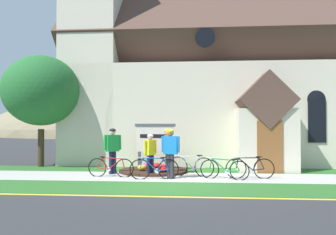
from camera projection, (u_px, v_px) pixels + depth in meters
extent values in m
plane|color=#333335|center=(174.00, 169.00, 15.13)|extent=(140.00, 140.00, 0.00)
cube|color=#B7B5AD|center=(208.00, 177.00, 12.56)|extent=(32.00, 2.28, 0.01)
cube|color=#2D6628|center=(210.00, 189.00, 10.33)|extent=(32.00, 2.19, 0.01)
cube|color=#2D6628|center=(206.00, 170.00, 14.56)|extent=(24.00, 1.73, 0.01)
cube|color=yellow|center=(212.00, 197.00, 9.09)|extent=(28.00, 0.16, 0.01)
cube|color=beige|center=(203.00, 117.00, 19.76)|extent=(13.92, 8.61, 4.81)
cube|color=brown|center=(203.00, 49.00, 19.85)|extent=(14.42, 8.77, 8.77)
cube|color=beige|center=(93.00, 50.00, 17.35)|extent=(2.71, 2.71, 11.44)
cube|color=beige|center=(266.00, 140.00, 14.45)|extent=(2.40, 1.60, 2.60)
cube|color=brown|center=(265.00, 101.00, 14.48)|extent=(2.40, 1.80, 2.40)
cube|color=brown|center=(270.00, 147.00, 13.63)|extent=(1.00, 0.06, 2.10)
cube|color=black|center=(317.00, 121.00, 15.04)|extent=(0.76, 0.06, 1.90)
cone|color=black|center=(317.00, 99.00, 15.06)|extent=(0.80, 0.06, 0.80)
cylinder|color=black|center=(205.00, 38.00, 15.52)|extent=(0.90, 0.06, 0.90)
cube|color=#474C56|center=(139.00, 161.00, 14.65)|extent=(0.12, 0.12, 0.79)
cube|color=#474C56|center=(171.00, 161.00, 14.46)|extent=(0.12, 0.12, 0.79)
cube|color=silver|center=(155.00, 139.00, 14.58)|extent=(1.62, 0.18, 1.07)
cube|color=#474C56|center=(155.00, 125.00, 14.59)|extent=(1.74, 0.22, 0.12)
cube|color=black|center=(155.00, 136.00, 14.54)|extent=(1.29, 0.09, 0.16)
cylinder|color=#382319|center=(153.00, 171.00, 13.99)|extent=(2.79, 2.79, 0.10)
ellipsoid|color=red|center=(163.00, 167.00, 13.86)|extent=(0.36, 0.36, 0.24)
ellipsoid|color=red|center=(156.00, 166.00, 14.35)|extent=(0.36, 0.36, 0.24)
ellipsoid|color=#CC338C|center=(146.00, 166.00, 14.38)|extent=(0.36, 0.36, 0.24)
ellipsoid|color=gold|center=(142.00, 168.00, 13.72)|extent=(0.36, 0.36, 0.24)
ellipsoid|color=red|center=(162.00, 169.00, 13.28)|extent=(0.36, 0.36, 0.24)
torus|color=black|center=(204.00, 168.00, 12.65)|extent=(0.73, 0.23, 0.74)
torus|color=black|center=(178.00, 166.00, 13.00)|extent=(0.73, 0.23, 0.74)
cylinder|color=#B7B7BC|center=(187.00, 163.00, 12.89)|extent=(0.54, 0.18, 0.45)
cylinder|color=#B7B7BC|center=(190.00, 156.00, 12.85)|extent=(0.74, 0.23, 0.07)
cylinder|color=#B7B7BC|center=(197.00, 162.00, 12.76)|extent=(0.26, 0.10, 0.48)
cylinder|color=#B7B7BC|center=(199.00, 168.00, 12.72)|extent=(0.41, 0.14, 0.09)
cylinder|color=#B7B7BC|center=(202.00, 162.00, 12.69)|extent=(0.22, 0.09, 0.42)
cylinder|color=#B7B7BC|center=(179.00, 162.00, 12.99)|extent=(0.12, 0.07, 0.38)
ellipsoid|color=black|center=(199.00, 155.00, 12.73)|extent=(0.25, 0.14, 0.05)
cylinder|color=silver|center=(180.00, 156.00, 12.98)|extent=(0.43, 0.14, 0.03)
cylinder|color=silver|center=(194.00, 168.00, 12.79)|extent=(0.18, 0.07, 0.18)
torus|color=black|center=(168.00, 169.00, 12.17)|extent=(0.74, 0.15, 0.74)
torus|color=black|center=(140.00, 170.00, 12.10)|extent=(0.74, 0.15, 0.74)
cylinder|color=#194CA5|center=(150.00, 164.00, 12.13)|extent=(0.54, 0.12, 0.49)
cylinder|color=#194CA5|center=(153.00, 158.00, 12.14)|extent=(0.74, 0.15, 0.06)
cylinder|color=#194CA5|center=(160.00, 165.00, 12.16)|extent=(0.26, 0.07, 0.45)
cylinder|color=#194CA5|center=(163.00, 170.00, 12.16)|extent=(0.41, 0.10, 0.09)
cylinder|color=#194CA5|center=(166.00, 164.00, 12.17)|extent=(0.22, 0.07, 0.40)
cylinder|color=#194CA5|center=(141.00, 164.00, 12.11)|extent=(0.12, 0.05, 0.41)
ellipsoid|color=black|center=(163.00, 158.00, 12.17)|extent=(0.25, 0.11, 0.05)
cylinder|color=silver|center=(142.00, 157.00, 12.12)|extent=(0.44, 0.09, 0.03)
cylinder|color=silver|center=(157.00, 171.00, 12.14)|extent=(0.18, 0.05, 0.18)
torus|color=black|center=(97.00, 168.00, 12.75)|extent=(0.71, 0.10, 0.71)
torus|color=black|center=(124.00, 168.00, 12.58)|extent=(0.71, 0.10, 0.71)
cylinder|color=#A51E19|center=(115.00, 164.00, 12.64)|extent=(0.56, 0.09, 0.43)
cylinder|color=#A51E19|center=(112.00, 158.00, 12.66)|extent=(0.77, 0.10, 0.06)
cylinder|color=#A51E19|center=(105.00, 163.00, 12.71)|extent=(0.26, 0.06, 0.44)
cylinder|color=#A51E19|center=(103.00, 168.00, 12.72)|extent=(0.42, 0.07, 0.09)
cylinder|color=#A51E19|center=(100.00, 163.00, 12.74)|extent=(0.22, 0.06, 0.39)
cylinder|color=#A51E19|center=(123.00, 163.00, 12.59)|extent=(0.12, 0.05, 0.36)
ellipsoid|color=black|center=(102.00, 157.00, 12.73)|extent=(0.25, 0.10, 0.05)
cylinder|color=silver|center=(122.00, 158.00, 12.60)|extent=(0.44, 0.07, 0.03)
cylinder|color=silver|center=(108.00, 169.00, 12.68)|extent=(0.18, 0.04, 0.18)
torus|color=black|center=(239.00, 171.00, 11.93)|extent=(0.68, 0.25, 0.70)
torus|color=black|center=(210.00, 169.00, 12.34)|extent=(0.68, 0.25, 0.70)
cylinder|color=#19723F|center=(220.00, 165.00, 12.20)|extent=(0.56, 0.21, 0.47)
cylinder|color=#19723F|center=(223.00, 159.00, 12.16)|extent=(0.76, 0.27, 0.07)
cylinder|color=#19723F|center=(231.00, 166.00, 12.05)|extent=(0.26, 0.11, 0.42)
cylinder|color=#19723F|center=(233.00, 171.00, 12.01)|extent=(0.42, 0.16, 0.09)
cylinder|color=#19723F|center=(237.00, 166.00, 11.97)|extent=(0.22, 0.10, 0.37)
cylinder|color=#19723F|center=(211.00, 164.00, 12.32)|extent=(0.13, 0.07, 0.40)
ellipsoid|color=black|center=(234.00, 160.00, 12.01)|extent=(0.25, 0.15, 0.05)
cylinder|color=silver|center=(212.00, 158.00, 12.31)|extent=(0.43, 0.16, 0.03)
cylinder|color=silver|center=(227.00, 172.00, 12.09)|extent=(0.18, 0.07, 0.18)
torus|color=black|center=(264.00, 169.00, 12.25)|extent=(0.75, 0.04, 0.75)
torus|color=black|center=(236.00, 169.00, 12.34)|extent=(0.75, 0.04, 0.75)
cylinder|color=black|center=(246.00, 164.00, 12.32)|extent=(0.54, 0.04, 0.46)
cylinder|color=black|center=(249.00, 158.00, 12.31)|extent=(0.73, 0.04, 0.05)
cylinder|color=black|center=(256.00, 164.00, 12.28)|extent=(0.25, 0.04, 0.47)
cylinder|color=black|center=(258.00, 170.00, 12.27)|extent=(0.40, 0.04, 0.09)
cylinder|color=black|center=(261.00, 163.00, 12.27)|extent=(0.21, 0.04, 0.41)
cylinder|color=black|center=(237.00, 163.00, 12.34)|extent=(0.11, 0.04, 0.39)
ellipsoid|color=black|center=(259.00, 157.00, 12.28)|extent=(0.24, 0.08, 0.05)
cylinder|color=silver|center=(238.00, 157.00, 12.35)|extent=(0.44, 0.03, 0.03)
cylinder|color=silver|center=(253.00, 170.00, 12.29)|extent=(0.18, 0.02, 0.18)
cylinder|color=#191E38|center=(152.00, 165.00, 13.14)|extent=(0.15, 0.15, 0.78)
cylinder|color=#191E38|center=(149.00, 166.00, 12.97)|extent=(0.15, 0.15, 0.78)
cube|color=yellow|center=(150.00, 147.00, 13.07)|extent=(0.39, 0.48, 0.57)
sphere|color=tan|center=(150.00, 137.00, 13.08)|extent=(0.20, 0.20, 0.20)
ellipsoid|color=silver|center=(150.00, 136.00, 13.08)|extent=(0.32, 0.31, 0.14)
cylinder|color=yellow|center=(155.00, 146.00, 13.27)|extent=(0.09, 0.12, 0.52)
cylinder|color=yellow|center=(145.00, 147.00, 12.87)|extent=(0.09, 0.12, 0.52)
cylinder|color=#191E38|center=(114.00, 163.00, 13.47)|extent=(0.15, 0.15, 0.89)
cylinder|color=#191E38|center=(111.00, 163.00, 13.39)|extent=(0.15, 0.15, 0.89)
cube|color=green|center=(113.00, 143.00, 13.44)|extent=(0.52, 0.46, 0.65)
sphere|color=beige|center=(113.00, 132.00, 13.45)|extent=(0.23, 0.23, 0.23)
ellipsoid|color=black|center=(113.00, 130.00, 13.45)|extent=(0.37, 0.37, 0.16)
cylinder|color=green|center=(120.00, 142.00, 13.57)|extent=(0.09, 0.15, 0.59)
cylinder|color=green|center=(105.00, 142.00, 13.32)|extent=(0.09, 0.09, 0.58)
cylinder|color=#2D2D33|center=(168.00, 163.00, 13.52)|extent=(0.15, 0.15, 0.88)
cylinder|color=#2D2D33|center=(167.00, 163.00, 13.37)|extent=(0.15, 0.15, 0.88)
cube|color=#E55914|center=(168.00, 143.00, 13.46)|extent=(0.24, 0.51, 0.64)
sphere|color=tan|center=(168.00, 132.00, 13.47)|extent=(0.23, 0.23, 0.23)
ellipsoid|color=gold|center=(168.00, 131.00, 13.47)|extent=(0.30, 0.26, 0.16)
cylinder|color=#E55914|center=(170.00, 142.00, 13.75)|extent=(0.09, 0.16, 0.58)
cylinder|color=#E55914|center=(165.00, 143.00, 13.17)|extent=(0.09, 0.10, 0.58)
cylinder|color=#2D2D33|center=(169.00, 166.00, 12.28)|extent=(0.15, 0.15, 0.88)
cylinder|color=#2D2D33|center=(172.00, 166.00, 12.26)|extent=(0.15, 0.15, 0.88)
cube|color=blue|center=(170.00, 145.00, 12.29)|extent=(0.52, 0.27, 0.64)
sphere|color=#936B51|center=(170.00, 133.00, 12.29)|extent=(0.23, 0.23, 0.23)
ellipsoid|color=gold|center=(170.00, 131.00, 12.30)|extent=(0.28, 0.32, 0.16)
cylinder|color=blue|center=(163.00, 144.00, 12.39)|extent=(0.09, 0.12, 0.58)
cylinder|color=blue|center=(178.00, 144.00, 12.18)|extent=(0.09, 0.12, 0.58)
cylinder|color=#3D2D1E|center=(41.00, 148.00, 15.88)|extent=(0.28, 0.28, 1.73)
ellipsoid|color=#23662D|center=(41.00, 91.00, 15.94)|extent=(3.53, 3.53, 3.25)
ellipsoid|color=#847A5B|center=(211.00, 135.00, 66.29)|extent=(89.04, 51.16, 18.20)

